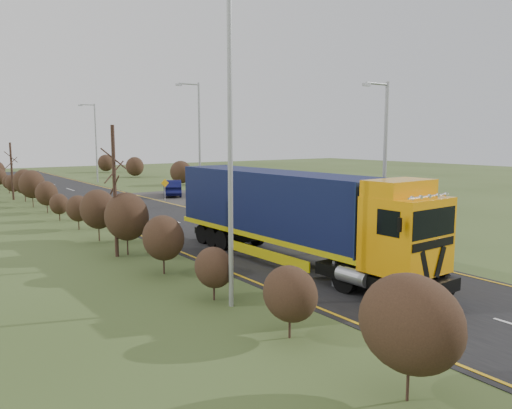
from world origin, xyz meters
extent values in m
plane|color=#38481F|center=(0.00, 0.00, 0.00)|extent=(160.00, 160.00, 0.00)
cube|color=black|center=(0.00, 10.00, 0.01)|extent=(8.00, 120.00, 0.02)
cube|color=#2E2B29|center=(6.50, 20.00, 0.01)|extent=(6.00, 18.00, 0.02)
cube|color=gold|center=(-3.70, 10.00, 0.03)|extent=(0.12, 116.00, 0.01)
cube|color=gold|center=(3.70, 10.00, 0.03)|extent=(0.12, 116.00, 0.01)
cube|color=silver|center=(0.00, -4.00, 0.03)|extent=(0.12, 3.00, 0.01)
cube|color=silver|center=(0.00, 4.00, 0.03)|extent=(0.12, 3.00, 0.01)
cube|color=silver|center=(0.00, 12.00, 0.03)|extent=(0.12, 3.00, 0.01)
cube|color=silver|center=(0.00, 20.00, 0.03)|extent=(0.12, 3.00, 0.01)
cube|color=silver|center=(0.00, 28.00, 0.03)|extent=(0.12, 3.00, 0.01)
cube|color=silver|center=(0.00, 36.00, 0.03)|extent=(0.12, 3.00, 0.01)
cube|color=silver|center=(0.00, 44.00, 0.03)|extent=(0.12, 3.00, 0.01)
cube|color=silver|center=(0.00, 52.00, 0.03)|extent=(0.12, 3.00, 0.01)
cube|color=silver|center=(0.00, 60.00, 0.03)|extent=(0.12, 3.00, 0.01)
ellipsoid|color=#301F15|center=(-6.05, -12.00, 1.69)|extent=(1.80, 2.34, 2.07)
ellipsoid|color=#301F15|center=(-5.97, -8.00, 1.26)|extent=(1.34, 1.74, 1.54)
ellipsoid|color=#301F15|center=(-6.02, -4.00, 1.14)|extent=(1.21, 1.57, 1.39)
ellipsoid|color=#301F15|center=(-6.00, 0.00, 1.49)|extent=(1.58, 2.06, 1.82)
ellipsoid|color=#301F15|center=(-5.98, 4.00, 1.84)|extent=(1.96, 2.55, 2.25)
ellipsoid|color=#301F15|center=(-6.03, 8.00, 1.72)|extent=(1.83, 2.38, 2.10)
ellipsoid|color=#301F15|center=(-5.95, 12.00, 1.28)|extent=(1.37, 1.78, 1.57)
ellipsoid|color=#301F15|center=(-6.06, 16.00, 1.13)|extent=(1.20, 1.56, 1.38)
ellipsoid|color=#301F15|center=(-5.92, 20.00, 1.46)|extent=(1.55, 2.02, 1.78)
ellipsoid|color=#301F15|center=(-6.09, 24.00, 1.83)|extent=(1.95, 2.53, 2.24)
ellipsoid|color=#301F15|center=(-5.90, 28.00, 1.74)|extent=(1.85, 2.41, 2.13)
ellipsoid|color=#301F15|center=(-6.12, 32.00, 1.31)|extent=(1.40, 1.81, 1.61)
ellipsoid|color=#301F15|center=(-5.87, 36.00, 1.12)|extent=(1.19, 1.55, 1.37)
cylinder|color=#38241C|center=(-6.50, 4.00, 3.03)|extent=(0.18, 0.18, 6.05)
cylinder|color=#38241C|center=(-6.50, 30.00, 2.53)|extent=(0.18, 0.18, 5.06)
cube|color=black|center=(-0.80, -6.88, 0.68)|extent=(2.50, 4.55, 0.44)
cube|color=orange|center=(-0.80, -7.76, 2.28)|extent=(2.51, 2.23, 2.52)
cube|color=black|center=(-0.80, -8.78, 0.53)|extent=(2.43, 0.21, 0.53)
cube|color=black|center=(-1.21, -8.84, 1.51)|extent=(0.59, 0.04, 1.04)
cube|color=black|center=(-0.39, -8.84, 1.51)|extent=(0.59, 0.04, 1.04)
cube|color=black|center=(-0.80, -8.81, 2.82)|extent=(2.28, 0.15, 0.92)
cube|color=black|center=(-0.80, -8.84, 2.14)|extent=(2.23, 0.11, 0.27)
cube|color=orange|center=(-0.80, -7.42, 3.82)|extent=(2.48, 1.45, 0.54)
cylinder|color=silver|center=(-0.80, -8.58, 3.64)|extent=(2.14, 0.14, 0.06)
cube|color=black|center=(-2.19, -8.58, 2.86)|extent=(0.08, 0.12, 0.44)
cube|color=black|center=(0.59, -8.58, 2.86)|extent=(0.08, 0.12, 0.44)
cylinder|color=gray|center=(-1.92, -6.49, 0.73)|extent=(0.59, 1.28, 0.54)
cylinder|color=gray|center=(0.32, -6.49, 0.73)|extent=(0.59, 1.28, 0.54)
cube|color=#D2C30E|center=(-0.80, -0.57, 1.19)|extent=(2.89, 12.32, 0.23)
cube|color=black|center=(-0.80, -0.57, 2.65)|extent=(2.86, 11.93, 2.67)
cube|color=#0F1A3F|center=(-0.80, 5.37, 2.65)|extent=(2.41, 0.15, 2.67)
cube|color=#0F1A3F|center=(-0.80, -6.51, 2.65)|extent=(2.41, 0.15, 2.67)
cube|color=black|center=(-0.80, 3.12, 0.63)|extent=(2.36, 3.58, 0.34)
cube|color=#D2C30E|center=(-1.98, -1.54, 0.53)|extent=(0.25, 5.34, 0.44)
cube|color=#D2C30E|center=(0.38, -1.54, 0.53)|extent=(0.25, 5.34, 0.44)
cylinder|color=black|center=(-1.82, -8.44, 0.50)|extent=(0.35, 1.02, 1.01)
cylinder|color=black|center=(0.22, -8.44, 0.50)|extent=(0.35, 1.02, 1.01)
cylinder|color=black|center=(-1.82, -6.01, 0.50)|extent=(0.35, 1.02, 1.01)
cylinder|color=black|center=(0.22, -6.01, 0.50)|extent=(0.35, 1.02, 1.01)
cylinder|color=black|center=(-1.82, 2.25, 0.50)|extent=(0.35, 1.02, 1.01)
cylinder|color=black|center=(0.22, 2.25, 0.50)|extent=(0.35, 1.02, 1.01)
cylinder|color=black|center=(-1.82, 3.22, 0.50)|extent=(0.35, 1.02, 1.01)
cylinder|color=black|center=(0.22, 3.22, 0.50)|extent=(0.35, 1.02, 1.01)
cylinder|color=black|center=(-1.82, 4.19, 0.50)|extent=(0.35, 1.02, 1.01)
cylinder|color=black|center=(0.22, 4.19, 0.50)|extent=(0.35, 1.02, 1.01)
imported|color=maroon|center=(6.82, 15.86, 0.74)|extent=(3.30, 4.66, 1.47)
imported|color=#0A0C3B|center=(6.33, 24.53, 0.76)|extent=(3.42, 4.83, 1.51)
cylinder|color=#9A9D9F|center=(4.60, -2.20, 4.04)|extent=(0.18, 0.18, 8.09)
cylinder|color=#9A9D9F|center=(3.88, -2.20, 7.95)|extent=(1.44, 0.12, 0.12)
cube|color=#9A9D9F|center=(3.16, -2.20, 7.86)|extent=(0.40, 0.16, 0.13)
cylinder|color=#9A9D9F|center=(5.10, 16.95, 4.87)|extent=(0.18, 0.18, 9.75)
cylinder|color=#9A9D9F|center=(4.23, 16.95, 9.59)|extent=(1.73, 0.12, 0.12)
cube|color=#9A9D9F|center=(3.36, 16.95, 9.48)|extent=(0.49, 0.19, 0.15)
cylinder|color=#9A9D9F|center=(5.20, 43.09, 4.77)|extent=(0.18, 0.18, 9.53)
cylinder|color=#9A9D9F|center=(4.35, 43.09, 9.37)|extent=(1.69, 0.12, 0.12)
cube|color=#9A9D9F|center=(3.50, 43.09, 9.27)|extent=(0.48, 0.19, 0.15)
cylinder|color=#9A9D9F|center=(-5.87, -4.85, 5.12)|extent=(0.16, 0.16, 10.23)
cylinder|color=#9A9D9F|center=(5.14, 16.23, 0.91)|extent=(0.08, 0.08, 1.81)
cylinder|color=red|center=(5.14, 16.20, 1.81)|extent=(0.58, 0.04, 0.58)
cylinder|color=white|center=(5.14, 16.18, 1.81)|extent=(0.44, 0.02, 0.44)
cylinder|color=#9A9D9F|center=(4.20, 21.67, 0.72)|extent=(0.08, 0.08, 1.45)
cube|color=#DE9C0C|center=(4.20, 21.62, 1.55)|extent=(0.73, 0.04, 0.73)
camera|label=1|loc=(-14.33, -18.18, 5.49)|focal=35.00mm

